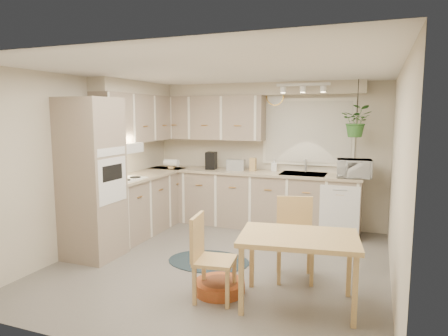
{
  "coord_description": "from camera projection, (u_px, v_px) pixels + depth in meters",
  "views": [
    {
      "loc": [
        1.79,
        -4.55,
        1.89
      ],
      "look_at": [
        -0.18,
        0.55,
        1.15
      ],
      "focal_mm": 32.0,
      "sensor_mm": 36.0,
      "label": 1
    }
  ],
  "objects": [
    {
      "name": "window_frame",
      "position": [
        307.0,
        132.0,
        6.55
      ],
      "size": [
        1.5,
        0.02,
        1.1
      ],
      "primitive_type": "cube",
      "color": "silver",
      "rests_on": "wall_back"
    },
    {
      "name": "upper_cab_left",
      "position": [
        139.0,
        118.0,
        6.43
      ],
      "size": [
        0.35,
        2.0,
        0.75
      ],
      "primitive_type": "cube",
      "color": "gray",
      "rests_on": "wall_left"
    },
    {
      "name": "cooktop",
      "position": [
        123.0,
        179.0,
        5.84
      ],
      "size": [
        0.52,
        0.58,
        0.02
      ],
      "primitive_type": "cube",
      "color": "silver",
      "rests_on": "counter_left"
    },
    {
      "name": "wall_clock",
      "position": [
        275.0,
        97.0,
        6.66
      ],
      "size": [
        0.3,
        0.03,
        0.3
      ],
      "primitive_type": "cylinder",
      "rotation": [
        1.57,
        0.0,
        0.0
      ],
      "color": "gold",
      "rests_on": "wall_back"
    },
    {
      "name": "wall_right",
      "position": [
        397.0,
        180.0,
        4.22
      ],
      "size": [
        0.04,
        4.2,
        2.4
      ],
      "primitive_type": "cube",
      "color": "#BFB49E",
      "rests_on": "floor"
    },
    {
      "name": "oven_stack",
      "position": [
        92.0,
        179.0,
        5.2
      ],
      "size": [
        0.65,
        0.65,
        2.1
      ],
      "primitive_type": "cube",
      "color": "gray",
      "rests_on": "floor"
    },
    {
      "name": "wall_back",
      "position": [
        266.0,
        154.0,
        6.87
      ],
      "size": [
        4.0,
        0.04,
        2.4
      ],
      "primitive_type": "cube",
      "color": "#BFB49E",
      "rests_on": "floor"
    },
    {
      "name": "soap_bottle",
      "position": [
        274.0,
        168.0,
        6.7
      ],
      "size": [
        0.14,
        0.22,
        0.1
      ],
      "primitive_type": "imported",
      "rotation": [
        0.0,
        0.0,
        0.22
      ],
      "color": "silver",
      "rests_on": "counter_back"
    },
    {
      "name": "toaster",
      "position": [
        236.0,
        165.0,
        6.8
      ],
      "size": [
        0.32,
        0.21,
        0.18
      ],
      "primitive_type": "cube",
      "rotation": [
        0.0,
        0.0,
        0.14
      ],
      "color": "#A6A9AE",
      "rests_on": "counter_back"
    },
    {
      "name": "hanging_plant",
      "position": [
        357.0,
        125.0,
        5.9
      ],
      "size": [
        0.46,
        0.5,
        0.37
      ],
      "primitive_type": "imported",
      "rotation": [
        0.0,
        0.0,
        -0.07
      ],
      "color": "#326729",
      "rests_on": "ceiling"
    },
    {
      "name": "microwave",
      "position": [
        354.0,
        166.0,
        5.99
      ],
      "size": [
        0.53,
        0.33,
        0.34
      ],
      "primitive_type": "imported",
      "rotation": [
        0.0,
        0.0,
        0.1
      ],
      "color": "silver",
      "rests_on": "counter_back"
    },
    {
      "name": "base_cab_back",
      "position": [
        249.0,
        200.0,
        6.77
      ],
      "size": [
        3.6,
        0.6,
        0.9
      ],
      "primitive_type": "cube",
      "color": "gray",
      "rests_on": "floor"
    },
    {
      "name": "soffit_back",
      "position": [
        253.0,
        89.0,
        6.66
      ],
      "size": [
        3.6,
        0.3,
        0.2
      ],
      "primitive_type": "cube",
      "color": "#BFB49E",
      "rests_on": "wall_back"
    },
    {
      "name": "chair_back",
      "position": [
        295.0,
        240.0,
        4.55
      ],
      "size": [
        0.53,
        0.53,
        0.93
      ],
      "primitive_type": "cube",
      "rotation": [
        0.0,
        0.0,
        3.39
      ],
      "color": "tan",
      "rests_on": "floor"
    },
    {
      "name": "wall_left",
      "position": [
        90.0,
        163.0,
        5.65
      ],
      "size": [
        0.04,
        4.2,
        2.4
      ],
      "primitive_type": "cube",
      "color": "#BFB49E",
      "rests_on": "floor"
    },
    {
      "name": "coffee_maker",
      "position": [
        211.0,
        161.0,
        6.93
      ],
      "size": [
        0.2,
        0.23,
        0.3
      ],
      "primitive_type": "cube",
      "rotation": [
        0.0,
        0.0,
        0.14
      ],
      "color": "black",
      "rests_on": "counter_back"
    },
    {
      "name": "counter_back",
      "position": [
        250.0,
        172.0,
        6.7
      ],
      "size": [
        3.64,
        0.64,
        0.04
      ],
      "primitive_type": "cube",
      "color": "tan",
      "rests_on": "base_cab_back"
    },
    {
      "name": "chair_left",
      "position": [
        215.0,
        258.0,
        4.05
      ],
      "size": [
        0.46,
        0.46,
        0.88
      ],
      "primitive_type": "cube",
      "rotation": [
        0.0,
        0.0,
        -1.43
      ],
      "color": "tan",
      "rests_on": "floor"
    },
    {
      "name": "window_blinds",
      "position": [
        307.0,
        132.0,
        6.54
      ],
      "size": [
        1.4,
        0.02,
        1.0
      ],
      "primitive_type": "cube",
      "color": "beige",
      "rests_on": "wall_back"
    },
    {
      "name": "wall_front",
      "position": [
        119.0,
        207.0,
        2.99
      ],
      "size": [
        4.0,
        0.04,
        2.4
      ],
      "primitive_type": "cube",
      "color": "#BFB49E",
      "rests_on": "floor"
    },
    {
      "name": "track_light_bar",
      "position": [
        303.0,
        85.0,
        5.97
      ],
      "size": [
        0.8,
        0.04,
        0.04
      ],
      "primitive_type": "cube",
      "color": "silver",
      "rests_on": "ceiling"
    },
    {
      "name": "soffit_left",
      "position": [
        137.0,
        88.0,
        6.37
      ],
      "size": [
        0.3,
        2.0,
        0.2
      ],
      "primitive_type": "cube",
      "color": "#BFB49E",
      "rests_on": "wall_left"
    },
    {
      "name": "base_cab_left",
      "position": [
        144.0,
        204.0,
        6.45
      ],
      "size": [
        0.6,
        1.85,
        0.9
      ],
      "primitive_type": "cube",
      "color": "gray",
      "rests_on": "floor"
    },
    {
      "name": "dining_table",
      "position": [
        298.0,
        270.0,
        3.93
      ],
      "size": [
        1.24,
        0.91,
        0.72
      ],
      "primitive_type": "cube",
      "rotation": [
        0.0,
        0.0,
        0.14
      ],
      "color": "tan",
      "rests_on": "floor"
    },
    {
      "name": "knife_block",
      "position": [
        253.0,
        164.0,
        6.72
      ],
      "size": [
        0.1,
        0.1,
        0.22
      ],
      "primitive_type": "cube",
      "rotation": [
        0.0,
        0.0,
        0.03
      ],
      "color": "tan",
      "rests_on": "counter_back"
    },
    {
      "name": "sink",
      "position": [
        303.0,
        176.0,
        6.39
      ],
      "size": [
        0.7,
        0.48,
        0.1
      ],
      "primitive_type": "cube",
      "color": "#A6A9AE",
      "rests_on": "counter_back"
    },
    {
      "name": "ceiling",
      "position": [
        222.0,
        71.0,
        4.77
      ],
      "size": [
        4.2,
        4.2,
        0.0
      ],
      "primitive_type": "plane",
      "color": "silver",
      "rests_on": "wall_back"
    },
    {
      "name": "upper_cab_back",
      "position": [
        209.0,
        118.0,
        6.99
      ],
      "size": [
        2.0,
        0.35,
        0.75
      ],
      "primitive_type": "cube",
      "color": "gray",
      "rests_on": "wall_back"
    },
    {
      "name": "dishwasher_front",
      "position": [
        339.0,
        213.0,
        5.95
      ],
      "size": [
        0.58,
        0.02,
        0.83
      ],
      "primitive_type": "cube",
      "color": "silver",
      "rests_on": "base_cab_back"
    },
    {
      "name": "braided_rug",
      "position": [
        209.0,
        261.0,
        5.15
      ],
      "size": [
        1.14,
        0.9,
        0.01
      ],
      "primitive_type": "ellipsoid",
      "rotation": [
        0.0,
        0.0,
        0.1
      ],
      "color": "black",
      "rests_on": "floor"
    },
    {
      "name": "wall_oven_face",
      "position": [
        112.0,
        180.0,
        5.09
      ],
      "size": [
        0.02,
        0.56,
        0.58
      ],
      "primitive_type": "cube",
      "color": "silver",
      "rests_on": "oven_stack"
    },
    {
      "name": "counter_left",
      "position": [
        143.0,
        175.0,
        6.38
      ],
      "size": [
        0.64,
        1.89,
        0.04
      ],
      "primitive_type": "cube",
      "color": "tan",
      "rests_on": "base_cab_left"
    },
    {
      "name": "pet_bed",
      "position": [
        220.0,
        287.0,
        4.25
      ],
      "size": [
        0.54,
        0.54,
        0.12
      ],
      "primitive_type": "cylinder",
      "rotation": [
        0.0,
        0.0,
        -0.0
      ],
      "color": "#A63F21",
      "rests_on": "floor"
    },
    {
      "name": "range_hood",
      "position": [
        120.0,
        148.0,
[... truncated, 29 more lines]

